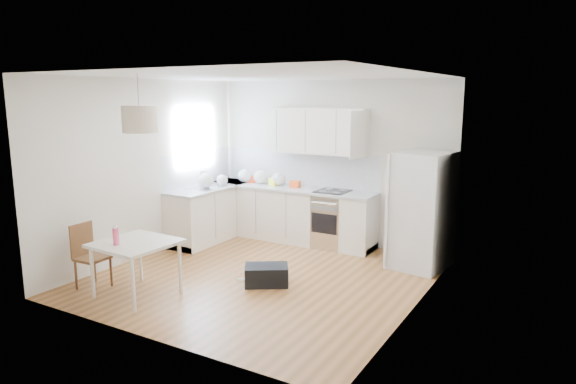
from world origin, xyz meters
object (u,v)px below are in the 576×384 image
object	(u,v)px
refrigerator	(423,210)
gym_bag	(267,275)
dining_chair	(92,257)
dining_table	(136,248)

from	to	relation	value
refrigerator	gym_bag	bearing A→B (deg)	-123.87
refrigerator	dining_chair	bearing A→B (deg)	-131.21
dining_chair	gym_bag	world-z (taller)	dining_chair
refrigerator	dining_chair	xyz separation A→B (m)	(-3.42, -2.95, -0.42)
refrigerator	dining_table	xyz separation A→B (m)	(-2.74, -2.85, -0.22)
refrigerator	dining_chair	distance (m)	4.54
refrigerator	gym_bag	distance (m)	2.44
refrigerator	gym_bag	world-z (taller)	refrigerator
dining_table	dining_chair	xyz separation A→B (m)	(-0.68, -0.10, -0.20)
dining_chair	refrigerator	bearing A→B (deg)	38.20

